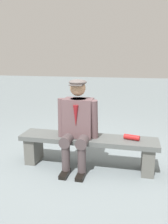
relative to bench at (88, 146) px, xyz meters
name	(u,v)px	position (x,y,z in m)	size (l,w,h in m)	color
ground_plane	(88,166)	(0.00, 0.00, -0.31)	(30.00, 30.00, 0.00)	slate
bench	(88,146)	(0.00, 0.00, 0.00)	(1.90, 0.39, 0.44)	#545857
seated_man	(77,122)	(0.13, 0.06, 0.35)	(0.56, 0.57, 1.23)	brown
rolled_magazine	(132,137)	(-0.59, -0.02, 0.17)	(0.07, 0.07, 0.21)	#B21E1E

